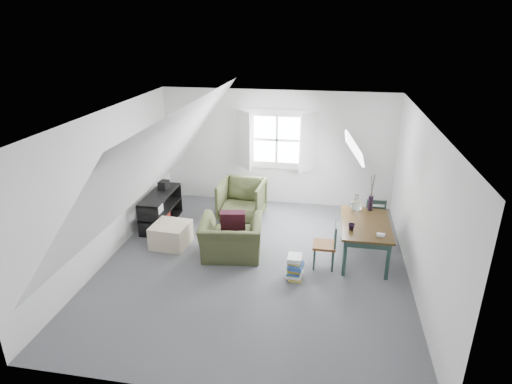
% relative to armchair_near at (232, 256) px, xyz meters
% --- Properties ---
extents(floor, '(5.50, 5.50, 0.00)m').
position_rel_armchair_near_xyz_m(floor, '(0.44, -0.22, 0.00)').
color(floor, '#515156').
rests_on(floor, ground).
extents(ceiling, '(5.50, 5.50, 0.00)m').
position_rel_armchair_near_xyz_m(ceiling, '(0.44, -0.22, 2.50)').
color(ceiling, white).
rests_on(ceiling, wall_back).
extents(wall_back, '(5.00, 0.00, 5.00)m').
position_rel_armchair_near_xyz_m(wall_back, '(0.44, 2.53, 1.25)').
color(wall_back, silver).
rests_on(wall_back, ground).
extents(wall_front, '(5.00, 0.00, 5.00)m').
position_rel_armchair_near_xyz_m(wall_front, '(0.44, -2.97, 1.25)').
color(wall_front, silver).
rests_on(wall_front, ground).
extents(wall_left, '(0.00, 5.50, 5.50)m').
position_rel_armchair_near_xyz_m(wall_left, '(-2.06, -0.22, 1.25)').
color(wall_left, silver).
rests_on(wall_left, ground).
extents(wall_right, '(0.00, 5.50, 5.50)m').
position_rel_armchair_near_xyz_m(wall_right, '(2.94, -0.22, 1.25)').
color(wall_right, silver).
rests_on(wall_right, ground).
extents(slope_left, '(3.19, 5.50, 4.48)m').
position_rel_armchair_near_xyz_m(slope_left, '(-1.11, -0.22, 1.78)').
color(slope_left, white).
rests_on(slope_left, wall_left).
extents(slope_right, '(3.19, 5.50, 4.48)m').
position_rel_armchair_near_xyz_m(slope_right, '(1.99, -0.22, 1.78)').
color(slope_right, white).
rests_on(slope_right, wall_right).
extents(dormer_window, '(1.71, 0.35, 1.30)m').
position_rel_armchair_near_xyz_m(dormer_window, '(0.44, 2.45, 1.45)').
color(dormer_window, white).
rests_on(dormer_window, wall_back).
extents(skylight, '(0.35, 0.75, 0.47)m').
position_rel_armchair_near_xyz_m(skylight, '(1.99, 1.08, 1.75)').
color(skylight, white).
rests_on(skylight, slope_right).
extents(armchair_near, '(1.15, 1.04, 0.68)m').
position_rel_armchair_near_xyz_m(armchair_near, '(0.00, 0.00, 0.00)').
color(armchair_near, '#3A4124').
rests_on(armchair_near, floor).
extents(armchair_far, '(0.93, 0.95, 0.81)m').
position_rel_armchair_near_xyz_m(armchair_far, '(-0.14, 1.55, 0.00)').
color(armchair_far, '#3A4124').
rests_on(armchair_far, floor).
extents(throw_pillow, '(0.47, 0.32, 0.45)m').
position_rel_armchair_near_xyz_m(throw_pillow, '(0.00, 0.15, 0.60)').
color(throw_pillow, '#3B101E').
rests_on(throw_pillow, armchair_near).
extents(ottoman, '(0.66, 0.66, 0.41)m').
position_rel_armchair_near_xyz_m(ottoman, '(-1.17, 0.19, 0.21)').
color(ottoman, '#BBAA8C').
rests_on(ottoman, floor).
extents(dining_table, '(0.81, 1.35, 0.68)m').
position_rel_armchair_near_xyz_m(dining_table, '(2.24, 0.31, 0.59)').
color(dining_table, '#372613').
rests_on(dining_table, floor).
extents(demijohn, '(0.22, 0.22, 0.31)m').
position_rel_armchair_near_xyz_m(demijohn, '(2.09, 0.76, 0.80)').
color(demijohn, silver).
rests_on(demijohn, dining_table).
extents(vase_twigs, '(0.09, 0.09, 0.67)m').
position_rel_armchair_near_xyz_m(vase_twigs, '(2.34, 0.86, 0.82)').
color(vase_twigs, black).
rests_on(vase_twigs, dining_table).
extents(cup, '(0.14, 0.14, 0.10)m').
position_rel_armchair_near_xyz_m(cup, '(1.99, 0.01, 0.68)').
color(cup, black).
rests_on(cup, dining_table).
extents(paper_box, '(0.14, 0.10, 0.04)m').
position_rel_armchair_near_xyz_m(paper_box, '(2.44, -0.14, 0.70)').
color(paper_box, white).
rests_on(paper_box, dining_table).
extents(dining_chair_far, '(0.39, 0.39, 0.83)m').
position_rel_armchair_near_xyz_m(dining_chair_far, '(2.46, 1.12, 0.44)').
color(dining_chair_far, '#603313').
rests_on(dining_chair_far, floor).
extents(dining_chair_near, '(0.37, 0.37, 0.79)m').
position_rel_armchair_near_xyz_m(dining_chair_near, '(1.61, -0.06, 0.41)').
color(dining_chair_near, '#603313').
rests_on(dining_chair_near, floor).
extents(media_shelf, '(0.43, 1.28, 0.66)m').
position_rel_armchair_near_xyz_m(media_shelf, '(-1.68, 0.97, 0.30)').
color(media_shelf, black).
rests_on(media_shelf, floor).
extents(electronics_box, '(0.18, 0.24, 0.18)m').
position_rel_armchair_near_xyz_m(electronics_box, '(-1.68, 1.26, 0.73)').
color(electronics_box, black).
rests_on(electronics_box, media_shelf).
extents(magazine_stack, '(0.29, 0.34, 0.39)m').
position_rel_armchair_near_xyz_m(magazine_stack, '(1.15, -0.51, 0.19)').
color(magazine_stack, '#B29933').
rests_on(magazine_stack, floor).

